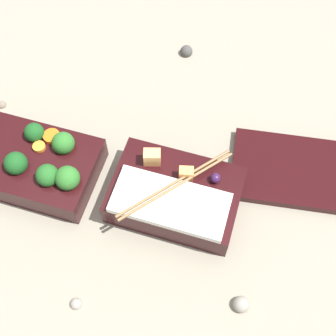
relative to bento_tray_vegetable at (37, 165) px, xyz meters
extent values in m
plane|color=gray|center=(0.13, 0.02, -0.03)|extent=(3.00, 3.00, 0.00)
cube|color=black|center=(0.00, 0.00, -0.01)|extent=(0.22, 0.15, 0.05)
sphere|color=#2D7028|center=(0.07, -0.02, 0.03)|extent=(0.04, 0.04, 0.04)
sphere|color=#19511E|center=(-0.02, 0.05, 0.03)|extent=(0.04, 0.04, 0.04)
sphere|color=#236023|center=(0.04, -0.03, 0.03)|extent=(0.04, 0.04, 0.04)
sphere|color=#2D7028|center=(0.04, 0.04, 0.03)|extent=(0.04, 0.04, 0.04)
sphere|color=#19511E|center=(-0.02, -0.02, 0.03)|extent=(0.04, 0.04, 0.04)
cylinder|color=orange|center=(0.00, 0.02, 0.02)|extent=(0.03, 0.03, 0.01)
cylinder|color=orange|center=(0.01, 0.05, 0.02)|extent=(0.04, 0.04, 0.01)
cube|color=black|center=(0.25, 0.02, -0.01)|extent=(0.22, 0.15, 0.05)
cube|color=white|center=(0.25, -0.01, 0.03)|extent=(0.19, 0.09, 0.01)
cube|color=#EAB266|center=(0.20, 0.06, 0.03)|extent=(0.03, 0.03, 0.03)
cube|color=#F4A356|center=(0.26, 0.04, 0.03)|extent=(0.03, 0.02, 0.02)
sphere|color=#381942|center=(0.31, 0.05, 0.03)|extent=(0.02, 0.02, 0.02)
cylinder|color=olive|center=(0.25, 0.01, 0.03)|extent=(0.15, 0.18, 0.01)
cylinder|color=olive|center=(0.25, 0.02, 0.03)|extent=(0.15, 0.18, 0.01)
cube|color=black|center=(0.44, 0.13, -0.02)|extent=(0.23, 0.17, 0.02)
sphere|color=#7A6B5B|center=(-0.14, 0.12, -0.03)|extent=(0.02, 0.02, 0.02)
sphere|color=gray|center=(0.40, -0.13, -0.03)|extent=(0.03, 0.03, 0.03)
sphere|color=gray|center=(0.15, -0.20, -0.03)|extent=(0.02, 0.02, 0.02)
sphere|color=#474442|center=(0.18, 0.36, -0.03)|extent=(0.03, 0.03, 0.03)
camera|label=1|loc=(0.34, -0.33, 0.72)|focal=50.00mm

